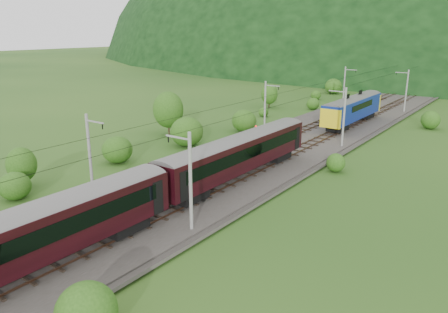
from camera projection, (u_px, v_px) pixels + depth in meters
The scene contains 14 objects.
ground at pixel (138, 214), 38.76m from camera, with size 600.00×600.00×0.00m, color #204816.
railbed at pixel (208, 181), 46.47m from camera, with size 14.00×220.00×0.30m, color #38332D.
track_left at pixel (190, 175), 47.77m from camera, with size 2.40×220.00×0.27m.
track_right at pixel (226, 184), 45.06m from camera, with size 2.40×220.00×0.27m.
catenary_left at pixel (265, 107), 65.77m from camera, with size 2.54×192.28×8.00m.
catenary_right at pixel (344, 116), 58.86m from camera, with size 2.54×192.28×8.00m.
overhead_wires at pixel (207, 117), 44.51m from camera, with size 4.83×198.00×0.03m.
mountain_ridge at pixel (316, 50), 339.22m from camera, with size 336.00×280.00×132.00m, color black.
train at pixel (22, 230), 27.23m from camera, with size 3.17×127.54×5.52m.
hazard_post_near at pixel (357, 110), 82.90m from camera, with size 0.14×0.14×1.34m, color red.
hazard_post_far at pixel (380, 102), 89.97m from camera, with size 0.18×0.18×1.72m, color red.
signal at pixel (256, 132), 62.11m from camera, with size 0.25×0.25×2.28m.
vegetation_left at pixel (167, 129), 60.98m from camera, with size 12.56×142.65×6.68m.
vegetation_right at pixel (308, 193), 39.87m from camera, with size 6.50×96.39×2.94m.
Camera 1 is at (27.21, -24.42, 15.80)m, focal length 35.00 mm.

